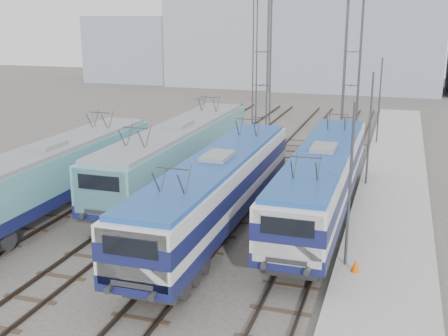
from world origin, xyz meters
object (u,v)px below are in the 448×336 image
(catenary_tower_east, at_px, (352,63))
(safety_cone, at_px, (355,265))
(locomotive_far_right, at_px, (322,177))
(mast_rear, at_px, (379,102))
(locomotive_center_right, at_px, (216,187))
(mast_front, at_px, (350,190))
(locomotive_center_left, at_px, (177,151))
(mast_mid, at_px, (369,132))
(locomotive_far_left, at_px, (47,175))
(catenary_tower_west, at_px, (262,63))

(catenary_tower_east, relative_size, safety_cone, 22.45)
(locomotive_far_right, height_order, mast_rear, mast_rear)
(locomotive_center_right, distance_m, safety_cone, 7.61)
(catenary_tower_east, distance_m, mast_front, 22.32)
(mast_rear, bearing_deg, mast_front, -90.00)
(locomotive_center_left, distance_m, locomotive_center_right, 7.60)
(mast_front, xyz_separation_m, mast_mid, (0.00, 12.00, 0.00))
(locomotive_far_left, xyz_separation_m, locomotive_center_right, (9.00, 0.47, 0.07))
(locomotive_far_left, distance_m, catenary_tower_east, 24.48)
(safety_cone, bearing_deg, locomotive_center_left, 141.25)
(safety_cone, bearing_deg, mast_rear, 91.04)
(locomotive_center_left, distance_m, mast_rear, 18.97)
(mast_mid, bearing_deg, mast_rear, 90.00)
(locomotive_center_right, relative_size, catenary_tower_east, 1.51)
(catenary_tower_west, height_order, catenary_tower_east, same)
(locomotive_far_right, bearing_deg, locomotive_center_left, 162.73)
(catenary_tower_west, xyz_separation_m, safety_cone, (9.05, -20.58, -6.08))
(catenary_tower_west, distance_m, mast_rear, 9.99)
(locomotive_far_left, relative_size, catenary_tower_west, 1.50)
(catenary_tower_west, height_order, mast_front, catenary_tower_west)
(locomotive_far_left, bearing_deg, locomotive_center_right, 2.96)
(locomotive_center_left, distance_m, mast_front, 13.82)
(locomotive_center_right, bearing_deg, mast_rear, 73.64)
(mast_rear, bearing_deg, safety_cone, -88.96)
(locomotive_center_left, height_order, catenary_tower_east, catenary_tower_east)
(mast_front, bearing_deg, locomotive_center_left, 141.98)
(locomotive_far_right, bearing_deg, mast_rear, 84.23)
(catenary_tower_west, height_order, safety_cone, catenary_tower_west)
(catenary_tower_east, height_order, mast_front, catenary_tower_east)
(locomotive_center_left, relative_size, mast_rear, 2.67)
(locomotive_center_left, bearing_deg, locomotive_far_right, -17.27)
(locomotive_far_left, bearing_deg, safety_cone, -8.93)
(catenary_tower_west, relative_size, mast_front, 1.71)
(locomotive_far_right, relative_size, mast_front, 2.56)
(locomotive_far_left, bearing_deg, catenary_tower_west, 69.55)
(catenary_tower_east, bearing_deg, catenary_tower_west, -162.90)
(locomotive_far_right, height_order, catenary_tower_east, catenary_tower_east)
(locomotive_far_right, relative_size, safety_cone, 33.58)
(catenary_tower_east, distance_m, mast_mid, 10.69)
(locomotive_far_left, height_order, locomotive_far_right, locomotive_far_left)
(catenary_tower_west, bearing_deg, mast_front, -66.73)
(catenary_tower_east, bearing_deg, mast_front, -84.55)
(catenary_tower_east, bearing_deg, safety_cone, -83.57)
(locomotive_far_right, distance_m, safety_cone, 6.90)
(locomotive_far_left, xyz_separation_m, mast_mid, (15.35, 10.10, 1.26))
(locomotive_center_right, distance_m, mast_rear, 22.58)
(locomotive_center_right, distance_m, mast_mid, 11.60)
(locomotive_center_left, bearing_deg, mast_front, -38.02)
(mast_front, bearing_deg, catenary_tower_east, 95.45)
(catenary_tower_west, distance_m, catenary_tower_east, 6.80)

